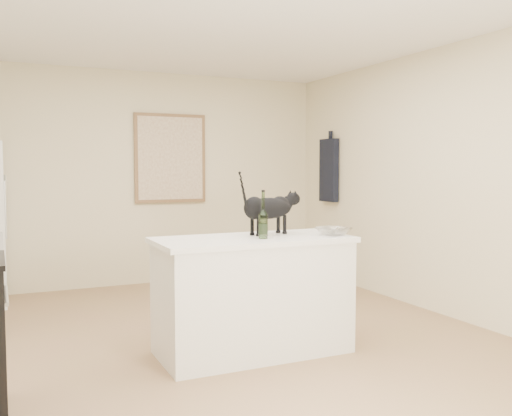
% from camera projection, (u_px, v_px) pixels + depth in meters
% --- Properties ---
extents(floor, '(5.50, 5.50, 0.00)m').
position_uv_depth(floor, '(231.00, 346.00, 4.50)').
color(floor, '#916A4D').
rests_on(floor, ground).
extents(ceiling, '(5.50, 5.50, 0.00)m').
position_uv_depth(ceiling, '(230.00, 16.00, 4.32)').
color(ceiling, white).
rests_on(ceiling, ground).
extents(wall_back, '(4.50, 0.00, 4.50)m').
position_uv_depth(wall_back, '(146.00, 179.00, 6.90)').
color(wall_back, beige).
rests_on(wall_back, ground).
extents(wall_right, '(0.00, 5.50, 5.50)m').
position_uv_depth(wall_right, '(449.00, 182.00, 5.35)').
color(wall_right, beige).
rests_on(wall_right, ground).
extents(island_base, '(1.44, 0.67, 0.86)m').
position_uv_depth(island_base, '(253.00, 298.00, 4.33)').
color(island_base, white).
rests_on(island_base, floor).
extents(island_top, '(1.50, 0.70, 0.04)m').
position_uv_depth(island_top, '(253.00, 240.00, 4.30)').
color(island_top, white).
rests_on(island_top, island_base).
extents(artwork_frame, '(0.90, 0.03, 1.10)m').
position_uv_depth(artwork_frame, '(171.00, 158.00, 6.98)').
color(artwork_frame, brown).
rests_on(artwork_frame, wall_back).
extents(artwork_canvas, '(0.82, 0.00, 1.02)m').
position_uv_depth(artwork_canvas, '(171.00, 158.00, 6.96)').
color(artwork_canvas, beige).
rests_on(artwork_canvas, wall_back).
extents(hanging_garment, '(0.08, 0.34, 0.80)m').
position_uv_depth(hanging_garment, '(329.00, 170.00, 7.17)').
color(hanging_garment, black).
rests_on(hanging_garment, wall_right).
extents(black_cat, '(0.56, 0.28, 0.38)m').
position_uv_depth(black_cat, '(268.00, 211.00, 4.45)').
color(black_cat, black).
rests_on(black_cat, island_top).
extents(wine_bottle, '(0.08, 0.08, 0.32)m').
position_uv_depth(wine_bottle, '(263.00, 217.00, 4.21)').
color(wine_bottle, '#2E5923').
rests_on(wine_bottle, island_top).
extents(glass_bowl, '(0.29, 0.29, 0.06)m').
position_uv_depth(glass_bowl, '(333.00, 231.00, 4.42)').
color(glass_bowl, white).
rests_on(glass_bowl, island_top).
extents(fridge_paper, '(0.05, 0.11, 0.15)m').
position_uv_depth(fridge_paper, '(4.00, 182.00, 5.95)').
color(fridge_paper, white).
rests_on(fridge_paper, fridge).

